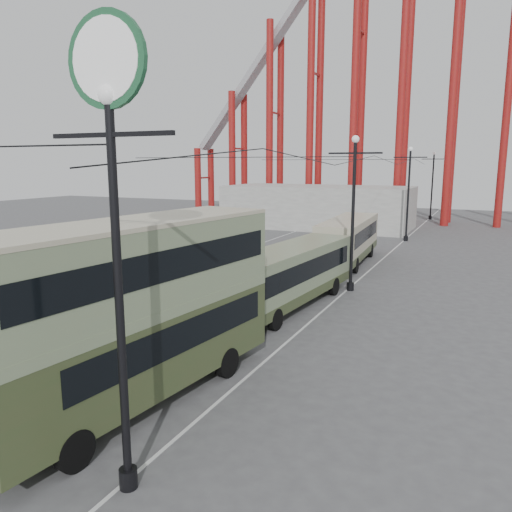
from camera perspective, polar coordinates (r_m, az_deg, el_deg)
The scene contains 12 objects.
ground at distance 18.96m, azimuth -21.98°, elevation -14.25°, with size 160.00×160.00×0.00m, color #4B4B4D.
road_markings at distance 34.98m, azimuth 1.12°, elevation -2.18°, with size 12.52×120.00×0.01m.
lamp_post_near at distance 11.24m, azimuth -16.18°, elevation 10.94°, with size 3.20×0.44×10.80m.
lamp_post_mid at distance 30.55m, azimuth 11.01°, elevation 4.66°, with size 3.20×0.44×9.32m.
lamp_post_far at distance 52.11m, azimuth 17.00°, elevation 6.75°, with size 3.20×0.44×9.32m.
lamp_post_distant at distance 73.92m, azimuth 19.49°, elevation 7.59°, with size 3.20×0.44×9.32m.
roller_coaster at distance 71.74m, azimuth 13.04°, elevation 22.52°, with size 52.95×5.00×55.48m.
fairground_shed at distance 61.71m, azimuth 7.10°, elevation 5.61°, with size 22.00×10.00×5.00m, color gray.
double_decker_bus at distance 16.25m, azimuth -13.52°, elevation -5.31°, with size 4.13×11.39×5.98m.
single_decker_green at distance 27.03m, azimuth 3.90°, elevation -1.99°, with size 3.73×11.81×3.28m.
single_decker_cream at distance 39.61m, azimuth 10.52°, elevation 2.01°, with size 3.45×11.29×3.47m.
pedestrian at distance 28.11m, azimuth -0.45°, elevation -3.70°, with size 0.58×0.38×1.58m, color black.
Camera 1 is at (12.96, -11.49, 7.70)m, focal length 35.00 mm.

